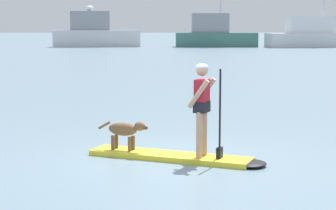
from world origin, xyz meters
TOP-DOWN VIEW (x-y plane):
  - ground_plane at (0.00, 0.00)m, footprint 400.00×400.00m
  - paddleboard at (0.21, -0.09)m, footprint 3.38×2.00m
  - person_paddler at (0.59, -0.27)m, footprint 0.68×0.60m
  - dog at (-0.86, 0.39)m, footprint 1.00×0.52m
  - moored_boat_outer at (-6.52, 60.63)m, footprint 10.32×3.52m
  - moored_boat_port at (7.53, 60.02)m, footprint 9.56×3.44m
  - moored_boat_far_port at (19.00, 58.09)m, footprint 12.07×4.28m

SIDE VIEW (x-z plane):
  - ground_plane at x=0.00m, z-range 0.00..0.00m
  - paddleboard at x=0.21m, z-range 0.00..0.10m
  - dog at x=-0.86m, z-range 0.20..0.78m
  - person_paddler at x=0.59m, z-range 0.24..1.96m
  - moored_boat_far_port at x=19.00m, z-range -3.40..6.07m
  - moored_boat_port at x=7.53m, z-range -3.76..6.70m
  - moored_boat_outer at x=-6.52m, z-range -0.83..3.99m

